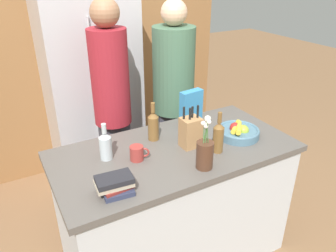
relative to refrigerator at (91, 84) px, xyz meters
name	(u,v)px	position (x,y,z in m)	size (l,w,h in m)	color
ground_plane	(174,251)	(0.15, -1.28, -0.98)	(14.00, 14.00, 0.00)	brown
kitchen_island	(175,204)	(0.15, -1.28, -0.53)	(1.56, 0.77, 0.91)	silver
back_wall_wood	(92,40)	(0.15, 0.36, 0.32)	(2.76, 0.12, 2.60)	olive
refrigerator	(91,84)	(0.00, 0.00, 0.00)	(0.79, 0.63, 1.97)	#B7B7BC
fruit_bowl	(238,131)	(0.61, -1.34, -0.03)	(0.29, 0.29, 0.10)	slate
knife_block	(191,132)	(0.25, -1.30, 0.03)	(0.12, 0.10, 0.28)	#A87A4C
flower_vase	(205,152)	(0.19, -1.54, 0.03)	(0.10, 0.10, 0.33)	#4C2D1E
cereal_box	(191,110)	(0.40, -1.07, 0.07)	(0.17, 0.08, 0.28)	teal
coffee_mug	(137,153)	(-0.12, -1.28, -0.02)	(0.12, 0.08, 0.09)	#99332D
book_stack	(115,184)	(-0.34, -1.51, -0.02)	(0.20, 0.16, 0.10)	#2D334C
bottle_oil	(106,145)	(-0.28, -1.18, 0.02)	(0.08, 0.08, 0.23)	#B2BCC1
bottle_vinegar	(218,136)	(0.36, -1.44, 0.04)	(0.07, 0.07, 0.27)	brown
bottle_wine	(153,125)	(0.08, -1.10, 0.03)	(0.07, 0.07, 0.26)	brown
person_at_sink	(112,102)	(-0.02, -0.60, 0.04)	(0.28, 0.28, 1.78)	#383842
person_in_blue	(173,94)	(0.53, -0.60, 0.00)	(0.34, 0.34, 1.75)	#383842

